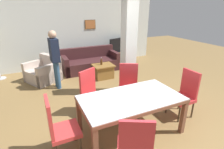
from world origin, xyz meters
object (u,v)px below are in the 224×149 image
dining_chair_head_right (185,93)px  standing_person (55,56)px  dining_chair_far_right (128,85)px  dining_table (131,104)px  bottle (101,62)px  coffee_table (103,71)px  tv_stand (119,56)px  sofa (90,63)px  tv_screen (120,45)px  dining_chair_far_left (92,92)px  dining_chair_head_left (59,126)px  armchair (44,72)px  dining_chair_near_left (135,146)px

dining_chair_head_right → standing_person: bearing=41.0°
dining_chair_far_right → dining_table: bearing=90.0°
dining_chair_head_right → bottle: (-0.81, 2.81, 0.01)m
coffee_table → tv_stand: size_ratio=0.60×
sofa → tv_screen: tv_screen is taller
tv_stand → dining_chair_far_right: bearing=-114.2°
dining_chair_far_left → dining_chair_far_right: size_ratio=1.00×
dining_chair_far_right → dining_chair_head_left: bearing=53.9°
armchair → sofa: bearing=-107.8°
dining_chair_far_right → dining_chair_head_right: bearing=162.9°
dining_chair_far_left → sofa: dining_chair_far_left is taller
dining_chair_near_left → dining_chair_head_right: (1.80, 0.86, 0.00)m
dining_chair_far_left → armchair: (-0.80, 2.44, -0.25)m
dining_chair_near_left → tv_stand: size_ratio=0.91×
dining_chair_near_left → dining_chair_far_right: (0.91, 1.74, 0.00)m
dining_chair_near_left → standing_person: standing_person is taller
dining_chair_near_left → standing_person: 3.55m
dining_table → tv_stand: bearing=65.1°
dining_chair_near_left → bottle: size_ratio=4.23×
dining_table → dining_chair_near_left: dining_chair_near_left is taller
armchair → tv_stand: armchair is taller
dining_table → bottle: bearing=79.1°
dining_table → tv_stand: (1.99, 4.28, -0.40)m
dining_chair_head_left → sofa: (1.74, 3.67, -0.25)m
dining_chair_near_left → dining_chair_far_right: bearing=90.2°
dining_table → bottle: size_ratio=7.62×
dining_chair_head_left → tv_screen: bearing=142.4°
dining_chair_head_left → bottle: bearing=146.7°
tv_screen → bottle: bearing=27.8°
dining_table → dining_chair_near_left: size_ratio=1.80×
dining_chair_near_left → tv_stand: (2.45, 5.15, -0.33)m
dining_chair_head_right → coffee_table: dining_chair_head_right is taller
tv_stand → dining_table: bearing=-114.9°
tv_stand → tv_screen: tv_screen is taller
dining_chair_far_right → armchair: 3.00m
dining_table → dining_chair_head_left: dining_chair_head_left is taller
standing_person → dining_chair_far_left: bearing=11.0°
dining_chair_head_right → coffee_table: 2.87m
tv_screen → tv_stand: bearing=162.3°
dining_chair_near_left → standing_person: bearing=125.8°
coffee_table → standing_person: standing_person is taller
dining_chair_far_right → tv_stand: bearing=-86.7°
dining_chair_head_right → sofa: dining_chair_head_right is taller
armchair → dining_table: bearing=171.7°
dining_chair_head_right → sofa: size_ratio=0.50×
coffee_table → tv_stand: coffee_table is taller
dining_chair_head_left → dining_chair_far_left: bearing=136.2°
dining_chair_far_left → dining_chair_head_left: 1.23m
dining_chair_head_right → bottle: size_ratio=4.23×
dining_chair_far_right → standing_person: standing_person is taller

